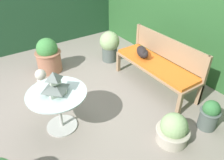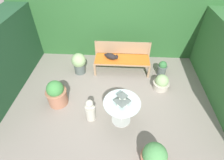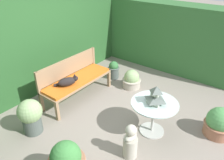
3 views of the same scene
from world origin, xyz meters
TOP-DOWN VIEW (x-y plane):
  - ground at (0.00, 0.00)m, footprint 30.00×30.00m
  - foliage_hedge_back at (0.00, 2.31)m, footprint 6.40×0.81m
  - foliage_hedge_left at (-2.85, 0.15)m, footprint 0.70×3.50m
  - garden_bench at (0.23, 1.08)m, footprint 1.63×0.53m
  - bench_backrest at (0.23, 1.33)m, footprint 1.63×0.06m
  - cat at (-0.08, 1.04)m, footprint 0.42×0.35m
  - patio_table at (0.25, -0.71)m, footprint 0.79×0.79m
  - pagoda_birdhouse at (0.25, -0.71)m, footprint 0.29×0.29m
  - garden_bust at (-0.45, -0.70)m, footprint 0.24×0.22m
  - potted_plant_patio_mid at (-1.02, 0.96)m, footprint 0.42×0.42m
  - potted_plant_path_edge at (1.31, 0.41)m, footprint 0.45×0.45m
  - potted_plant_hedge_corner at (-1.33, -0.28)m, footprint 0.51×0.51m
  - potted_plant_bench_left at (1.42, 1.01)m, footprint 0.29×0.29m

SIDE VIEW (x-z plane):
  - ground at x=0.00m, z-range 0.00..0.00m
  - potted_plant_path_edge at x=1.31m, z-range -0.03..0.41m
  - potted_plant_bench_left at x=1.42m, z-range 0.00..0.46m
  - garden_bust at x=-0.45m, z-range -0.03..0.57m
  - potted_plant_hedge_corner at x=-1.33m, z-range -0.02..0.67m
  - potted_plant_patio_mid at x=-1.02m, z-range 0.03..0.68m
  - garden_bench at x=0.23m, z-range 0.17..0.65m
  - patio_table at x=0.25m, z-range 0.18..0.78m
  - cat at x=-0.08m, z-range 0.46..0.67m
  - bench_backrest at x=0.23m, z-range 0.20..1.07m
  - pagoda_birdhouse at x=0.25m, z-range 0.58..0.90m
  - foliage_hedge_left at x=-2.85m, z-range 0.00..1.74m
  - foliage_hedge_back at x=0.00m, z-range 0.00..2.22m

